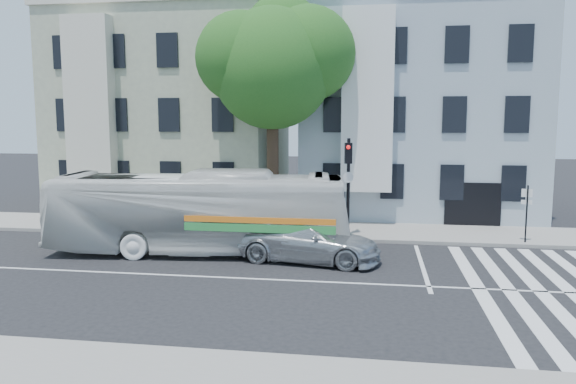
# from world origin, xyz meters

# --- Properties ---
(ground) EXTENTS (120.00, 120.00, 0.00)m
(ground) POSITION_xyz_m (0.00, 0.00, 0.00)
(ground) COLOR black
(ground) RESTS_ON ground
(sidewalk_far) EXTENTS (80.00, 4.00, 0.15)m
(sidewalk_far) POSITION_xyz_m (0.00, 8.00, 0.07)
(sidewalk_far) COLOR gray
(sidewalk_far) RESTS_ON ground
(building_left) EXTENTS (12.00, 10.00, 11.00)m
(building_left) POSITION_xyz_m (-7.00, 15.00, 5.50)
(building_left) COLOR #9A9F85
(building_left) RESTS_ON ground
(building_right) EXTENTS (12.00, 10.00, 11.00)m
(building_right) POSITION_xyz_m (7.00, 15.00, 5.50)
(building_right) COLOR #94A8B1
(building_right) RESTS_ON ground
(street_tree) EXTENTS (7.30, 5.90, 11.10)m
(street_tree) POSITION_xyz_m (0.06, 8.74, 7.83)
(street_tree) COLOR #2D2116
(street_tree) RESTS_ON ground
(bus) EXTENTS (3.85, 11.78, 3.22)m
(bus) POSITION_xyz_m (-1.91, 3.20, 1.61)
(bus) COLOR silver
(bus) RESTS_ON ground
(sedan) EXTENTS (3.05, 5.74, 1.58)m
(sedan) POSITION_xyz_m (2.32, 2.60, 0.79)
(sedan) COLOR #BABEC2
(sedan) RESTS_ON ground
(hedge) EXTENTS (8.52, 1.08, 0.70)m
(hedge) POSITION_xyz_m (-5.77, 6.50, 0.50)
(hedge) COLOR #28591C
(hedge) RESTS_ON sidewalk_far
(traffic_signal) EXTENTS (0.45, 0.54, 4.38)m
(traffic_signal) POSITION_xyz_m (3.64, 6.65, 2.83)
(traffic_signal) COLOR black
(traffic_signal) RESTS_ON ground
(far_sign_pole) EXTENTS (0.42, 0.21, 2.36)m
(far_sign_pole) POSITION_xyz_m (10.95, 6.50, 1.66)
(far_sign_pole) COLOR black
(far_sign_pole) RESTS_ON sidewalk_far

